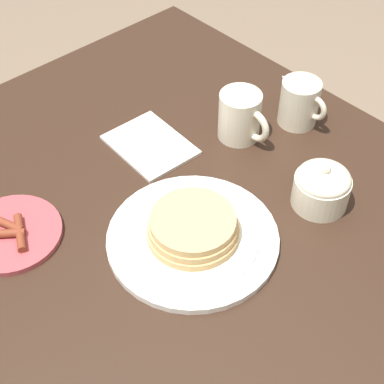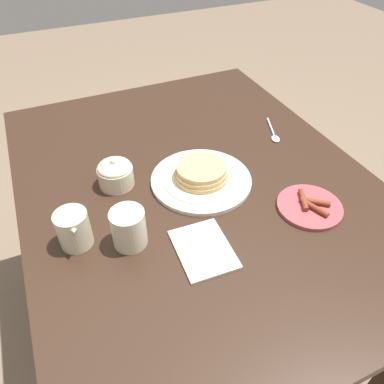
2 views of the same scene
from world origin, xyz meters
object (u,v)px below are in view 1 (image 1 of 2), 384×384
creamer_pitcher (299,102)px  pancake_plate (193,233)px  coffee_mug (241,116)px  napkin (150,145)px  sugar_bowl (322,187)px  side_plate_bacon (11,233)px

creamer_pitcher → pancake_plate: bearing=-76.6°
pancake_plate → coffee_mug: size_ratio=2.47×
coffee_mug → creamer_pitcher: 0.12m
pancake_plate → creamer_pitcher: 0.37m
pancake_plate → napkin: pancake_plate is taller
creamer_pitcher → napkin: (-0.14, -0.26, -0.05)m
pancake_plate → creamer_pitcher: size_ratio=2.38×
creamer_pitcher → sugar_bowl: size_ratio=1.22×
napkin → creamer_pitcher: bearing=61.9°
pancake_plate → coffee_mug: coffee_mug is taller
side_plate_bacon → creamer_pitcher: creamer_pitcher is taller
pancake_plate → coffee_mug: 0.28m
creamer_pitcher → napkin: creamer_pitcher is taller
sugar_bowl → napkin: bearing=-158.9°
coffee_mug → napkin: 0.18m
coffee_mug → creamer_pitcher: (0.05, 0.12, -0.00)m
pancake_plate → side_plate_bacon: bearing=-134.8°
coffee_mug → creamer_pitcher: size_ratio=0.96×
sugar_bowl → pancake_plate: bearing=-111.2°
napkin → pancake_plate: bearing=-23.6°
sugar_bowl → side_plate_bacon: bearing=-124.5°
coffee_mug → napkin: size_ratio=0.68×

